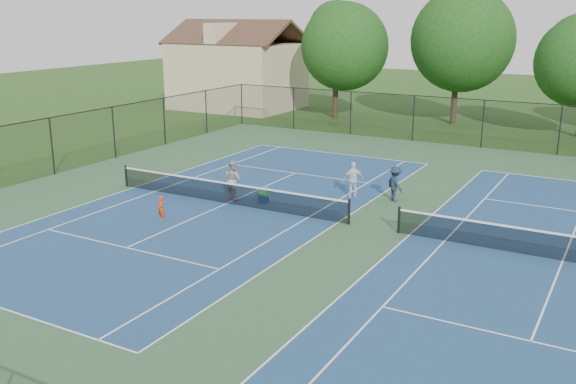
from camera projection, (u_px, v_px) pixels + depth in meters
The scene contains 14 objects.
ground at pixel (373, 229), 25.36m from camera, with size 140.00×140.00×0.00m, color #234716.
court_pad at pixel (373, 229), 25.36m from camera, with size 36.00×36.00×0.01m, color #2C4F30.
tennis_court_left at pixel (227, 202), 28.63m from camera, with size 12.00×23.83×1.07m.
tennis_court_right at pixel (563, 259), 22.03m from camera, with size 12.00×23.83×1.07m.
perimeter_fence at pixel (374, 190), 24.92m from camera, with size 36.08×36.08×3.02m.
tree_back_a at pixel (336, 41), 49.98m from camera, with size 6.80×6.80×9.15m.
tree_back_b at pixel (459, 35), 47.27m from camera, with size 7.60×7.60×10.03m.
clapboard_house at pixel (238, 73), 56.33m from camera, with size 10.80×8.10×7.65m.
child_player at pixel (161, 208), 26.20m from camera, with size 0.38×0.25×1.04m, color red.
instructor at pixel (233, 180), 29.16m from camera, with size 0.88×0.69×1.81m, color #98989B.
bystander_a at pixel (353, 180), 29.49m from camera, with size 0.97×0.40×1.66m, color silver.
bystander_b at pixel (395, 184), 28.83m from camera, with size 1.04×0.60×1.61m, color #1B263C.
ball_crate at pixel (263, 199), 28.77m from camera, with size 0.39×0.33×0.30m, color navy.
ball_hopper at pixel (263, 192), 28.67m from camera, with size 0.34×0.28×0.41m, color green.
Camera 1 is at (8.82, -22.58, 8.29)m, focal length 40.00 mm.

